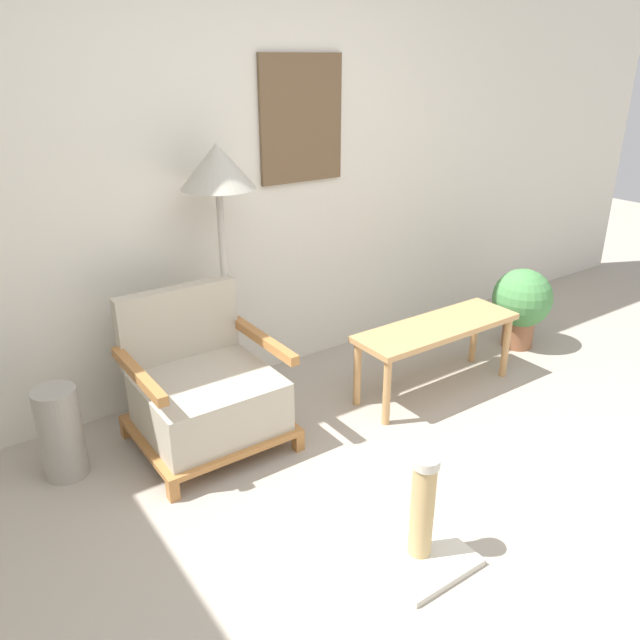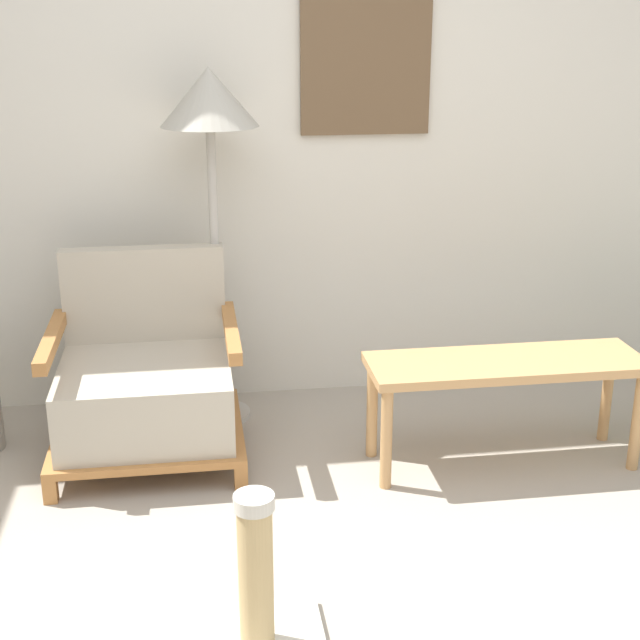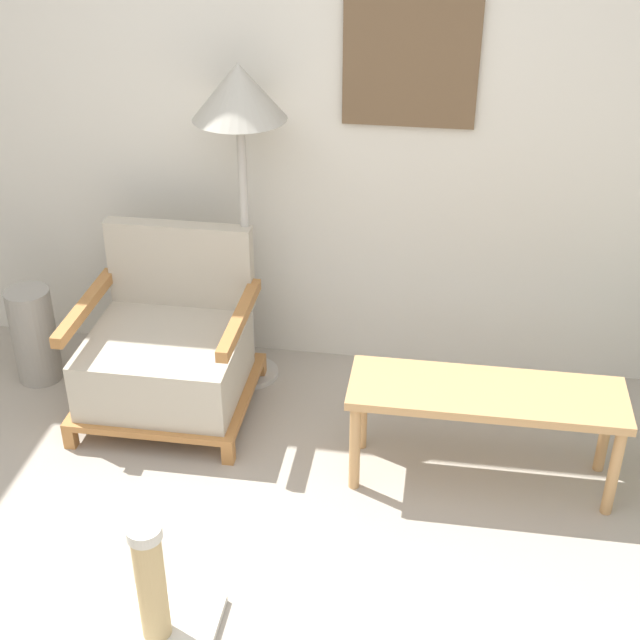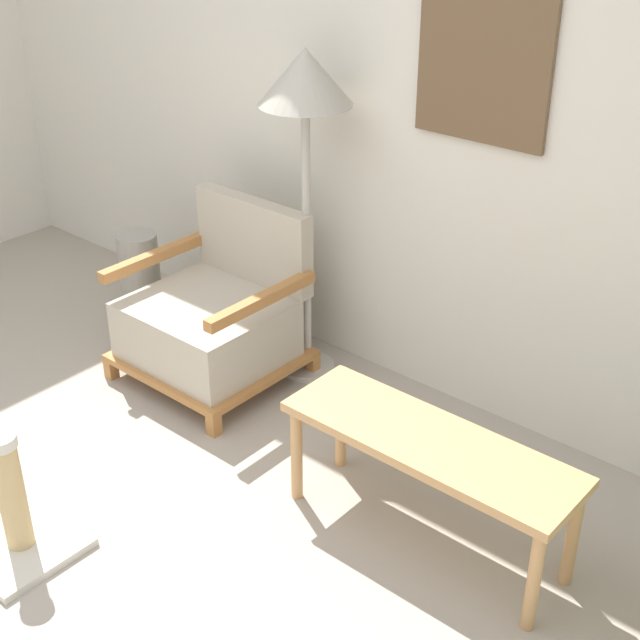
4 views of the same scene
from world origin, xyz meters
name	(u,v)px [view 4 (image 4 of 4)]	position (x,y,z in m)	size (l,w,h in m)	color
wall_back	(383,77)	(0.00, 2.06, 1.35)	(8.00, 0.09, 2.70)	silver
armchair	(214,318)	(-0.48, 1.48, 0.29)	(0.74, 0.68, 0.78)	#B2753D
floor_lamp	(305,99)	(-0.18, 1.78, 1.28)	(0.39, 0.39, 1.49)	#B7B2A8
coffee_table	(429,452)	(0.89, 1.19, 0.37)	(1.06, 0.34, 0.43)	tan
vase	(141,277)	(-1.17, 1.62, 0.23)	(0.21, 0.21, 0.47)	#9E998E
scratching_post	(16,518)	(-0.15, 0.21, 0.14)	(0.38, 0.38, 0.49)	beige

